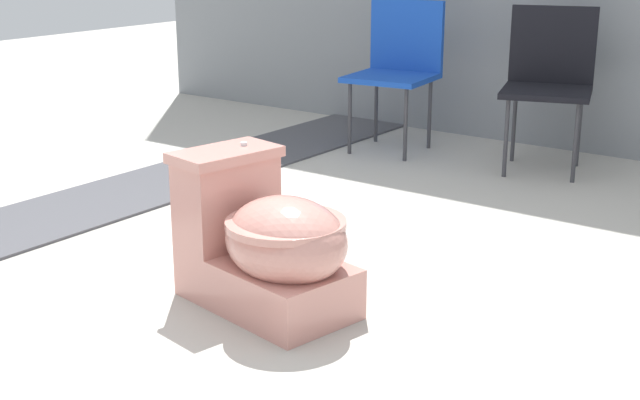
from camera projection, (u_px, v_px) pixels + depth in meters
ground_plane at (211, 310)px, 2.97m from camera, size 14.00×14.00×0.00m
gravel_strip at (85, 206)px, 4.06m from camera, size 0.56×8.00×0.01m
toilet at (267, 245)px, 2.94m from camera, size 0.69×0.48×0.52m
folding_chair_left at (399, 59)px, 5.03m from camera, size 0.49×0.49×0.83m
folding_chair_middle at (549, 71)px, 4.61m from camera, size 0.55×0.55×0.83m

